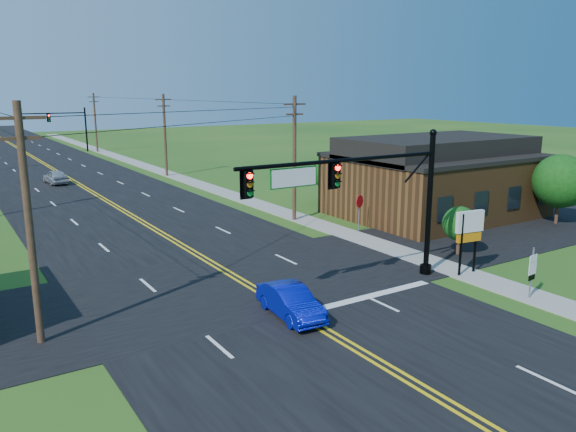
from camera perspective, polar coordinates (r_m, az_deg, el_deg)
ground at (r=19.25m, az=12.67°, el=-16.69°), size 260.00×260.00×0.00m
road_main at (r=63.48m, az=-21.15°, el=3.33°), size 16.00×220.00×0.04m
road_cross at (r=28.15m, az=-4.95°, el=-6.73°), size 70.00×10.00×0.04m
sidewalk at (r=57.14m, az=-8.71°, el=3.11°), size 2.00×160.00×0.08m
signal_mast_main at (r=26.06m, az=7.49°, el=2.40°), size 11.30×0.60×7.48m
signal_mast_far at (r=93.22m, az=-22.51°, el=8.73°), size 10.98×0.60×7.48m
brick_building at (r=44.30m, az=14.68°, el=3.15°), size 14.20×11.20×4.70m
utility_pole_left_a at (r=22.25m, az=-24.83°, el=-0.51°), size 1.80×0.28×9.00m
utility_pole_right_a at (r=40.43m, az=0.66°, el=6.07°), size 1.80×0.28×9.00m
utility_pole_right_b at (r=63.70m, az=-12.39°, el=8.18°), size 1.80×0.28×9.00m
utility_pole_right_c at (r=92.38m, az=-18.99°, el=9.08°), size 1.80×0.28×9.00m
tree_right_front at (r=43.98m, az=25.92°, el=3.20°), size 3.80×3.80×5.00m
tree_right_back at (r=47.48m, az=4.28°, el=4.43°), size 3.00×3.00×4.10m
shrub_corner at (r=33.71m, az=17.06°, el=-0.76°), size 2.00×2.00×2.86m
blue_car at (r=23.77m, az=0.26°, el=-8.77°), size 1.69×4.08×1.31m
distant_car at (r=62.01m, az=-22.53°, el=3.68°), size 2.02×4.36×1.45m
route_sign at (r=27.73m, az=23.56°, el=-5.01°), size 0.61×0.12×2.46m
stop_sign at (r=38.05m, az=7.27°, el=1.11°), size 0.86×0.33×2.50m
pylon_sign at (r=30.01m, az=17.95°, el=-1.22°), size 1.66×0.46×3.38m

